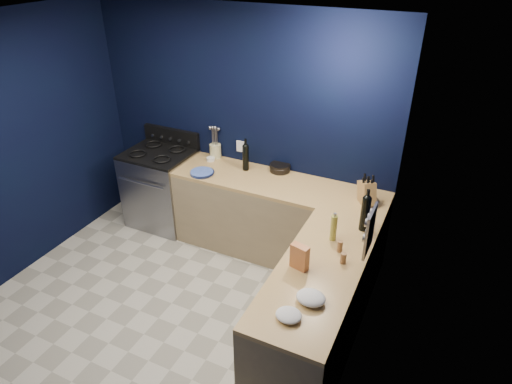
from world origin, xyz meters
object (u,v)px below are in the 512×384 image
Objects in this scene: gas_range at (162,189)px; plate_stack at (202,173)px; utensil_crock at (215,151)px; knife_block at (367,193)px; crouton_bag at (300,257)px.

gas_range is 0.85m from plate_stack.
gas_range is 5.61× the size of utensil_crock.
knife_block is 1.22m from crouton_bag.
crouton_bag is at bearing -42.47° from utensil_crock.
crouton_bag is (2.22, -1.19, 0.54)m from gas_range.
gas_range is at bearing 165.28° from crouton_bag.
knife_block is at bearing 0.22° from gas_range.
crouton_bag reaches higher than gas_range.
knife_block reaches higher than gas_range.
crouton_bag is at bearing -28.14° from gas_range.
plate_stack is 1.83m from crouton_bag.
utensil_crock reaches higher than plate_stack.
gas_range is 3.68× the size of plate_stack.
knife_block reaches higher than utensil_crock.
utensil_crock is at bearing 99.86° from plate_stack.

